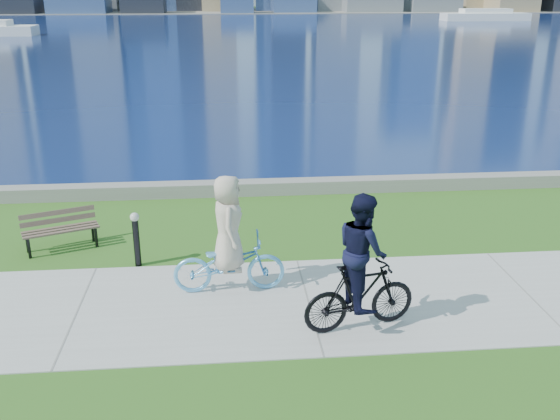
# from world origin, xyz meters

# --- Properties ---
(ground) EXTENTS (320.00, 320.00, 0.00)m
(ground) POSITION_xyz_m (0.00, 0.00, 0.00)
(ground) COLOR #295817
(ground) RESTS_ON ground
(concrete_path) EXTENTS (80.00, 3.50, 0.02)m
(concrete_path) POSITION_xyz_m (0.00, 0.00, 0.01)
(concrete_path) COLOR #A9A8A3
(concrete_path) RESTS_ON ground
(seawall) EXTENTS (90.00, 0.50, 0.35)m
(seawall) POSITION_xyz_m (0.00, 6.20, 0.17)
(seawall) COLOR slate
(seawall) RESTS_ON ground
(bay_water) EXTENTS (320.00, 131.00, 0.01)m
(bay_water) POSITION_xyz_m (0.00, 72.00, 0.00)
(bay_water) COLOR #0C1D4F
(bay_water) RESTS_ON ground
(far_shore) EXTENTS (320.00, 30.00, 0.12)m
(far_shore) POSITION_xyz_m (0.00, 130.00, 0.06)
(far_shore) COLOR gray
(far_shore) RESTS_ON ground
(ferry_far) EXTENTS (13.35, 3.81, 1.81)m
(ferry_far) POSITION_xyz_m (39.85, 88.86, 0.75)
(ferry_far) COLOR white
(ferry_far) RESTS_ON ground
(park_bench) EXTENTS (1.63, 1.06, 0.80)m
(park_bench) POSITION_xyz_m (-4.91, 2.90, 0.49)
(park_bench) COLOR black
(park_bench) RESTS_ON ground
(bollard_lamp) EXTENTS (0.18, 0.18, 1.12)m
(bollard_lamp) POSITION_xyz_m (-3.18, 1.86, 0.64)
(bollard_lamp) COLOR black
(bollard_lamp) RESTS_ON ground
(cyclist_woman) EXTENTS (0.76, 2.03, 2.19)m
(cyclist_woman) POSITION_xyz_m (-1.38, 0.58, 0.83)
(cyclist_woman) COLOR #62B6F0
(cyclist_woman) RESTS_ON ground
(cyclist_man) EXTENTS (0.94, 1.97, 2.30)m
(cyclist_man) POSITION_xyz_m (0.70, -0.94, 0.99)
(cyclist_man) COLOR black
(cyclist_man) RESTS_ON ground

